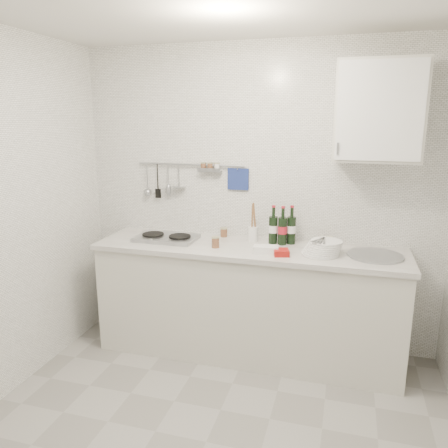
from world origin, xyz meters
The scene contains 15 objects.
floor centered at (0.00, 0.00, 0.00)m, with size 3.00×3.00×0.00m, color gray.
back_wall centered at (0.00, 1.40, 1.25)m, with size 3.00×0.02×2.50m, color silver.
counter centered at (0.01, 1.10, 0.43)m, with size 2.44×0.64×0.96m.
wall_rail centered at (-0.60, 1.37, 1.43)m, with size 0.98×0.09×0.34m.
wall_cabinet centered at (0.90, 1.22, 1.95)m, with size 0.60×0.38×0.70m.
plate_stack_hob centered at (-0.83, 1.07, 0.93)m, with size 0.23×0.23×0.02m.
plate_stack_sink centered at (0.58, 1.05, 0.97)m, with size 0.30×0.28×0.11m.
wine_bottles centered at (0.24, 1.24, 1.07)m, with size 0.22×0.12×0.31m.
butter_dish centered at (0.17, 0.96, 0.95)m, with size 0.19×0.09×0.06m, color white.
strawberry_punnet centered at (0.28, 0.93, 0.94)m, with size 0.11×0.11×0.05m, color #B31314.
utensil_crock centered at (0.00, 1.26, 1.00)m, with size 0.08×0.08×0.32m.
jar_a centered at (-0.27, 1.32, 0.96)m, with size 0.06×0.06×0.08m.
jar_b centered at (0.61, 1.30, 0.96)m, with size 0.06×0.06×0.07m.
jar_c centered at (0.55, 1.26, 0.96)m, with size 0.06×0.06×0.07m.
jar_d centered at (-0.24, 1.00, 0.96)m, with size 0.06×0.06×0.09m.
Camera 1 is at (0.72, -2.13, 1.90)m, focal length 35.00 mm.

